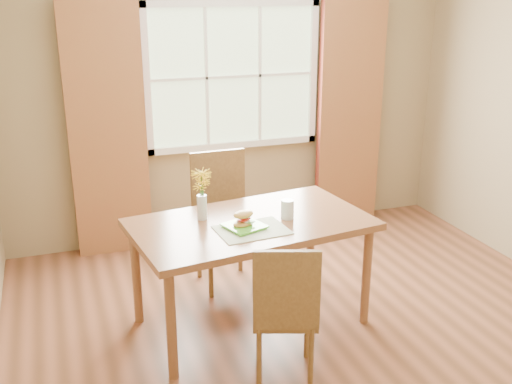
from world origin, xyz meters
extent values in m
cube|color=brown|center=(0.00, 0.00, -0.01)|extent=(4.20, 3.80, 0.02)
cube|color=#8F7C56|center=(0.00, 1.91, 1.35)|extent=(4.20, 0.02, 2.70)
cube|color=#B1CC9A|center=(0.00, 1.88, 1.50)|extent=(1.50, 0.02, 1.20)
cube|color=white|center=(0.00, 1.85, 2.13)|extent=(1.62, 0.04, 0.06)
cube|color=white|center=(0.00, 1.85, 0.87)|extent=(1.62, 0.04, 0.06)
cube|color=white|center=(-0.78, 1.85, 1.50)|extent=(0.06, 0.04, 1.32)
cube|color=white|center=(0.78, 1.85, 1.50)|extent=(0.06, 0.04, 1.32)
cube|color=white|center=(0.00, 1.85, 1.50)|extent=(1.50, 0.03, 0.02)
cube|color=maroon|center=(-1.15, 1.78, 1.10)|extent=(0.65, 0.08, 2.20)
cube|color=maroon|center=(1.15, 1.78, 1.10)|extent=(0.65, 0.08, 2.20)
cube|color=brown|center=(-0.39, 0.23, 0.75)|extent=(1.69, 1.09, 0.05)
cylinder|color=brown|center=(-1.05, -0.23, 0.36)|extent=(0.06, 0.06, 0.72)
cylinder|color=brown|center=(0.37, -0.04, 0.36)|extent=(0.06, 0.06, 0.72)
cylinder|color=brown|center=(-1.15, 0.50, 0.36)|extent=(0.06, 0.06, 0.72)
cylinder|color=brown|center=(0.27, 0.68, 0.36)|extent=(0.06, 0.06, 0.72)
cube|color=brown|center=(-0.39, -0.39, 0.41)|extent=(0.48, 0.48, 0.04)
cube|color=brown|center=(-0.45, -0.56, 0.67)|extent=(0.37, 0.15, 0.49)
cylinder|color=brown|center=(-0.59, -0.49, 0.19)|extent=(0.03, 0.03, 0.39)
cylinder|color=brown|center=(-0.30, -0.59, 0.19)|extent=(0.03, 0.03, 0.39)
cylinder|color=brown|center=(-0.48, -0.20, 0.19)|extent=(0.03, 0.03, 0.39)
cylinder|color=brown|center=(-0.20, -0.30, 0.19)|extent=(0.03, 0.03, 0.39)
cube|color=brown|center=(-0.39, 0.85, 0.47)|extent=(0.44, 0.44, 0.04)
cube|color=brown|center=(-0.39, 1.05, 0.77)|extent=(0.44, 0.04, 0.56)
cylinder|color=brown|center=(-0.57, 0.67, 0.22)|extent=(0.04, 0.04, 0.45)
cylinder|color=brown|center=(-0.21, 0.67, 0.22)|extent=(0.04, 0.04, 0.45)
cylinder|color=brown|center=(-0.57, 1.02, 0.22)|extent=(0.04, 0.04, 0.45)
cylinder|color=brown|center=(-0.21, 1.03, 0.22)|extent=(0.04, 0.04, 0.45)
cube|color=#E3F0CB|center=(-0.44, 0.07, 0.78)|extent=(0.47, 0.36, 0.01)
cube|color=#54C130|center=(-0.47, 0.11, 0.78)|extent=(0.30, 0.30, 0.01)
ellipsoid|color=gold|center=(-0.48, 0.11, 0.81)|extent=(0.17, 0.14, 0.04)
ellipsoid|color=#4C8C2D|center=(-0.44, 0.10, 0.82)|extent=(0.08, 0.05, 0.01)
cylinder|color=red|center=(-0.49, 0.11, 0.84)|extent=(0.07, 0.07, 0.01)
cylinder|color=red|center=(-0.46, 0.12, 0.85)|extent=(0.07, 0.07, 0.01)
ellipsoid|color=gold|center=(-0.48, 0.12, 0.87)|extent=(0.17, 0.14, 0.05)
cylinder|color=silver|center=(-0.14, 0.19, 0.84)|extent=(0.09, 0.09, 0.13)
cylinder|color=silver|center=(-0.14, 0.19, 0.83)|extent=(0.08, 0.08, 0.11)
cylinder|color=silver|center=(-0.69, 0.37, 0.86)|extent=(0.07, 0.07, 0.17)
cylinder|color=silver|center=(-0.69, 0.37, 0.82)|extent=(0.06, 0.06, 0.09)
cylinder|color=#3D7028|center=(-0.69, 0.37, 0.93)|extent=(0.01, 0.01, 0.32)
cylinder|color=#3D7028|center=(-0.68, 0.36, 0.91)|extent=(0.01, 0.01, 0.26)
cylinder|color=#3D7028|center=(-0.70, 0.38, 0.89)|extent=(0.01, 0.01, 0.23)
cylinder|color=#3D7028|center=(-0.68, 0.38, 0.92)|extent=(0.01, 0.01, 0.29)
camera|label=1|loc=(-1.59, -3.32, 2.28)|focal=42.00mm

